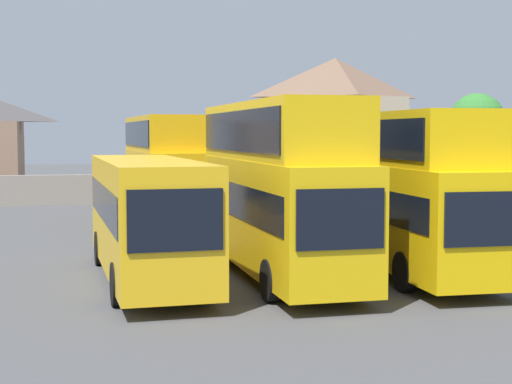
{
  "coord_description": "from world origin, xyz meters",
  "views": [
    {
      "loc": [
        -5.73,
        -22.69,
        4.29
      ],
      "look_at": [
        0.0,
        3.0,
        2.3
      ],
      "focal_mm": 54.63,
      "sensor_mm": 36.0,
      "label": 1
    }
  ],
  "objects": [
    {
      "name": "bus_1",
      "position": [
        -3.94,
        -0.16,
        2.01
      ],
      "size": [
        2.96,
        10.29,
        3.53
      ],
      "rotation": [
        0.0,
        0.0,
        -1.52
      ],
      "color": "yellow",
      "rests_on": "ground"
    },
    {
      "name": "tree_left_of_lot",
      "position": [
        3.72,
        27.59,
        3.69
      ],
      "size": [
        3.41,
        3.41,
        5.44
      ],
      "color": "brown",
      "rests_on": "ground"
    },
    {
      "name": "tree_right_of_lot",
      "position": [
        19.0,
        23.09,
        5.0
      ],
      "size": [
        3.55,
        3.55,
        6.85
      ],
      "color": "brown",
      "rests_on": "ground"
    },
    {
      "name": "house_terrace_centre",
      "position": [
        12.76,
        33.05,
        5.04
      ],
      "size": [
        9.33,
        7.21,
        9.87
      ],
      "color": "#C6B293",
      "rests_on": "ground"
    },
    {
      "name": "ground",
      "position": [
        0.0,
        18.0,
        0.0
      ],
      "size": [
        140.0,
        140.0,
        0.0
      ],
      "primitive_type": "plane",
      "color": "#4C4C4F"
    },
    {
      "name": "depot_boundary_wall",
      "position": [
        0.0,
        25.09,
        0.9
      ],
      "size": [
        56.0,
        0.5,
        1.8
      ],
      "primitive_type": "cube",
      "color": "gray",
      "rests_on": "ground"
    },
    {
      "name": "bus_3",
      "position": [
        3.95,
        0.49,
        2.77
      ],
      "size": [
        2.79,
        11.98,
        4.91
      ],
      "rotation": [
        0.0,
        0.0,
        -1.59
      ],
      "color": "yellow",
      "rests_on": "ground"
    },
    {
      "name": "bus_4",
      "position": [
        -1.92,
        15.38,
        2.86
      ],
      "size": [
        3.05,
        10.38,
        5.09
      ],
      "rotation": [
        0.0,
        0.0,
        -1.52
      ],
      "color": "#F4B012",
      "rests_on": "ground"
    },
    {
      "name": "bus_2",
      "position": [
        -0.09,
        -0.29,
        2.91
      ],
      "size": [
        2.73,
        10.76,
        5.19
      ],
      "rotation": [
        0.0,
        0.0,
        -1.55
      ],
      "color": "yellow",
      "rests_on": "ground"
    },
    {
      "name": "bus_5",
      "position": [
        1.95,
        14.72,
        1.87
      ],
      "size": [
        2.8,
        10.45,
        3.27
      ],
      "rotation": [
        0.0,
        0.0,
        -1.55
      ],
      "color": "yellow",
      "rests_on": "ground"
    }
  ]
}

